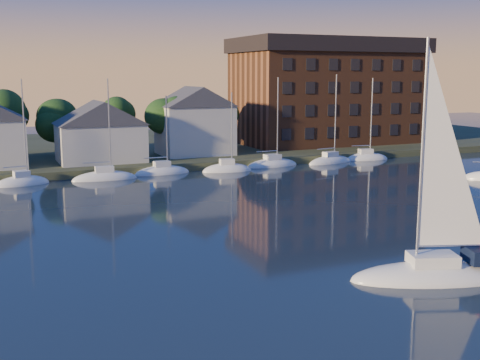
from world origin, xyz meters
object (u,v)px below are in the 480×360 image
clubhouse_east (195,120)px  condo_block (327,91)px  clubhouse_centre (100,131)px  hero_sailboat (434,269)px

clubhouse_east → condo_block: (26.00, 5.95, 3.79)m
clubhouse_centre → hero_sailboat: hero_sailboat is taller
condo_block → clubhouse_centre: bearing=-168.8°
hero_sailboat → condo_block: bearing=-96.5°
clubhouse_centre → clubhouse_east: clubhouse_east is taller
clubhouse_centre → hero_sailboat: (10.44, -52.84, -4.49)m
clubhouse_east → clubhouse_centre: bearing=-171.9°
clubhouse_centre → hero_sailboat: bearing=-78.8°
hero_sailboat → clubhouse_centre: bearing=-59.4°
clubhouse_centre → hero_sailboat: 54.05m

